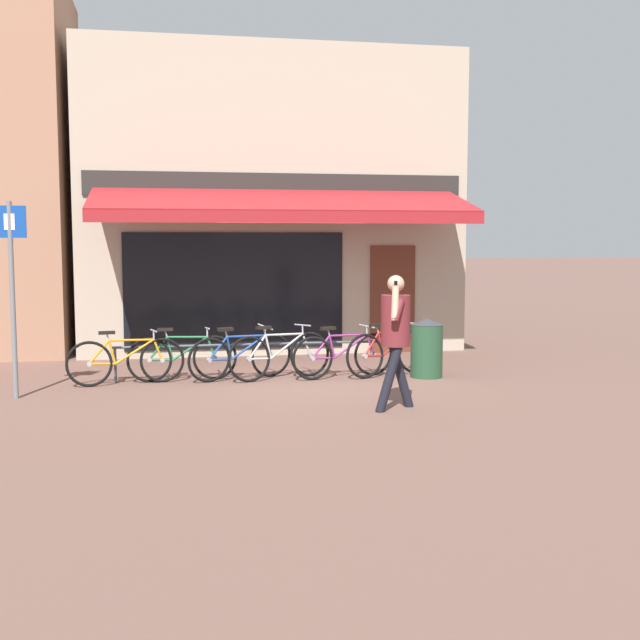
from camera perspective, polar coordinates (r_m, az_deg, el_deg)
ground_plane at (r=12.96m, az=-1.43°, el=-4.11°), size 160.00×160.00×0.00m
shop_front at (r=16.78m, az=-3.68°, el=8.27°), size 7.51×4.86×5.93m
bike_rack_rail at (r=12.85m, az=-4.25°, el=-2.00°), size 4.63×0.04×0.57m
bicycle_orange at (r=12.63m, az=-13.64°, el=-2.80°), size 1.78×0.55×0.84m
bicycle_green at (r=12.78m, az=-9.78°, el=-2.61°), size 1.73×0.52×0.85m
bicycle_blue at (r=12.75m, az=-5.67°, el=-2.56°), size 1.71×0.69×0.86m
bicycle_silver at (r=12.76m, az=-2.88°, el=-2.50°), size 1.73×0.75×0.87m
bicycle_purple at (r=12.87m, az=1.66°, el=-2.47°), size 1.74×0.59×0.84m
bicycle_red at (r=13.12m, az=5.02°, el=-2.29°), size 1.66×0.77×0.87m
pedestrian_adult at (r=10.44m, az=5.39°, el=-0.52°), size 0.60×0.67×1.77m
litter_bin at (r=13.04m, az=7.59°, el=-1.96°), size 0.53×0.53×0.96m
parking_sign at (r=11.85m, az=-21.07°, el=2.67°), size 0.44×0.07×2.74m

